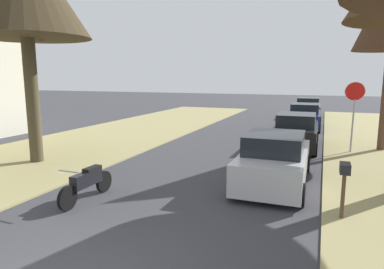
# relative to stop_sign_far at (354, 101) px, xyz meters

# --- Properties ---
(stop_sign_far) EXTENTS (0.81, 0.38, 2.96)m
(stop_sign_far) POSITION_rel_stop_sign_far_xyz_m (0.00, 0.00, 0.00)
(stop_sign_far) COLOR #9EA0A5
(stop_sign_far) RESTS_ON grass_verge_right
(parked_sedan_silver) EXTENTS (1.97, 4.41, 1.57)m
(parked_sedan_silver) POSITION_rel_stop_sign_far_xyz_m (-2.45, -5.49, -1.47)
(parked_sedan_silver) COLOR #BCBCC1
(parked_sedan_silver) RESTS_ON ground
(parked_sedan_black) EXTENTS (1.97, 4.41, 1.57)m
(parked_sedan_black) POSITION_rel_stop_sign_far_xyz_m (-2.28, 0.33, -1.47)
(parked_sedan_black) COLOR black
(parked_sedan_black) RESTS_ON ground
(parked_sedan_navy) EXTENTS (1.97, 4.41, 1.57)m
(parked_sedan_navy) POSITION_rel_stop_sign_far_xyz_m (-2.24, 6.52, -1.47)
(parked_sedan_navy) COLOR navy
(parked_sedan_navy) RESTS_ON ground
(parked_sedan_green) EXTENTS (1.97, 4.41, 1.57)m
(parked_sedan_green) POSITION_rel_stop_sign_far_xyz_m (-2.34, 12.97, -1.47)
(parked_sedan_green) COLOR #28663D
(parked_sedan_green) RESTS_ON ground
(parked_motorcycle) EXTENTS (0.60, 2.05, 0.97)m
(parked_motorcycle) POSITION_rel_stop_sign_far_xyz_m (-6.83, -8.69, -1.71)
(parked_motorcycle) COLOR black
(parked_motorcycle) RESTS_ON ground
(curbside_mailbox) EXTENTS (0.22, 0.44, 1.27)m
(curbside_mailbox) POSITION_rel_stop_sign_far_xyz_m (-0.65, -7.62, -1.13)
(curbside_mailbox) COLOR brown
(curbside_mailbox) RESTS_ON grass_verge_right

